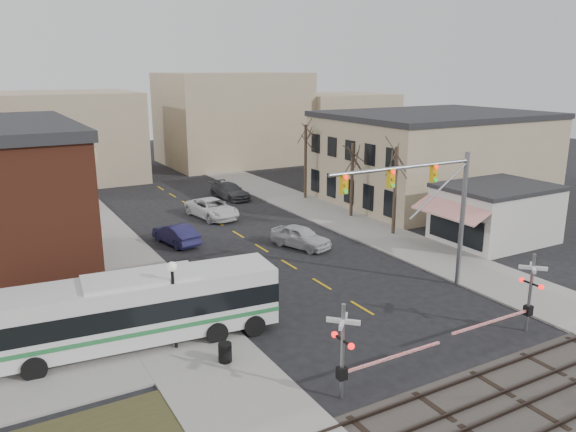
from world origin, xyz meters
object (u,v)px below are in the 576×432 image
object	(u,v)px
car_d	(230,191)
pedestrian_near	(208,318)
street_lamp	(173,287)
rr_crossing_east	(524,295)
rr_crossing_west	(351,350)
trash_bin	(225,352)
traffic_signal_mast	(430,196)
pedestrian_far	(158,294)
transit_bus	(142,308)
car_c	(212,208)
car_b	(176,234)
car_a	(301,237)

from	to	relation	value
car_d	pedestrian_near	distance (m)	29.74
street_lamp	pedestrian_near	distance (m)	2.92
rr_crossing_east	rr_crossing_west	bearing A→B (deg)	-178.29
rr_crossing_east	trash_bin	xyz separation A→B (m)	(-13.76, 4.41, -1.43)
street_lamp	traffic_signal_mast	bearing A→B (deg)	-1.92
pedestrian_near	pedestrian_far	size ratio (longest dim) A/B	0.94
transit_bus	pedestrian_far	distance (m)	3.84
transit_bus	car_c	xyz separation A→B (m)	(11.60, 20.01, -1.02)
rr_crossing_west	car_b	world-z (taller)	rr_crossing_west
pedestrian_near	car_d	bearing A→B (deg)	-3.29
car_d	rr_crossing_east	bearing A→B (deg)	-97.40
trash_bin	pedestrian_near	bearing A→B (deg)	82.76
trash_bin	car_c	xyz separation A→B (m)	(9.02, 23.58, 0.27)
traffic_signal_mast	pedestrian_far	world-z (taller)	traffic_signal_mast
trash_bin	pedestrian_far	bearing A→B (deg)	97.22
street_lamp	pedestrian_near	world-z (taller)	street_lamp
street_lamp	car_d	world-z (taller)	street_lamp
transit_bus	trash_bin	size ratio (longest dim) A/B	15.20
car_b	car_c	size ratio (longest dim) A/B	0.79
car_d	rr_crossing_west	bearing A→B (deg)	-114.38
traffic_signal_mast	rr_crossing_west	bearing A→B (deg)	-146.70
rr_crossing_east	pedestrian_near	size ratio (longest dim) A/B	3.56
rr_crossing_east	street_lamp	world-z (taller)	street_lamp
street_lamp	car_c	xyz separation A→B (m)	(10.48, 21.31, -2.30)
transit_bus	car_a	xyz separation A→B (m)	(13.97, 9.05, -1.04)
pedestrian_far	rr_crossing_west	bearing A→B (deg)	-138.22
trash_bin	pedestrian_near	distance (m)	2.92
car_a	pedestrian_near	distance (m)	14.71
rr_crossing_west	rr_crossing_east	bearing A→B (deg)	1.71
traffic_signal_mast	transit_bus	bearing A→B (deg)	173.53
trash_bin	car_a	bearing A→B (deg)	47.94
street_lamp	car_a	size ratio (longest dim) A/B	0.89
traffic_signal_mast	car_c	size ratio (longest dim) A/B	1.63
rr_crossing_east	pedestrian_far	distance (m)	18.52
rr_crossing_east	pedestrian_far	bearing A→B (deg)	142.33
traffic_signal_mast	street_lamp	bearing A→B (deg)	178.08
street_lamp	pedestrian_near	size ratio (longest dim) A/B	2.65
pedestrian_near	transit_bus	bearing A→B (deg)	99.30
street_lamp	car_b	world-z (taller)	street_lamp
rr_crossing_east	pedestrian_far	world-z (taller)	rr_crossing_east
rr_crossing_east	car_c	bearing A→B (deg)	99.62
pedestrian_far	car_a	bearing A→B (deg)	-43.04
traffic_signal_mast	pedestrian_near	distance (m)	13.76
car_a	car_d	size ratio (longest dim) A/B	0.89
trash_bin	pedestrian_far	size ratio (longest dim) A/B	0.50
transit_bus	car_c	world-z (taller)	transit_bus
transit_bus	car_b	xyz separation A→B (m)	(6.38, 14.25, -1.08)
pedestrian_far	street_lamp	bearing A→B (deg)	-165.28
car_d	pedestrian_near	size ratio (longest dim) A/B	3.33
car_d	trash_bin	bearing A→B (deg)	-122.36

